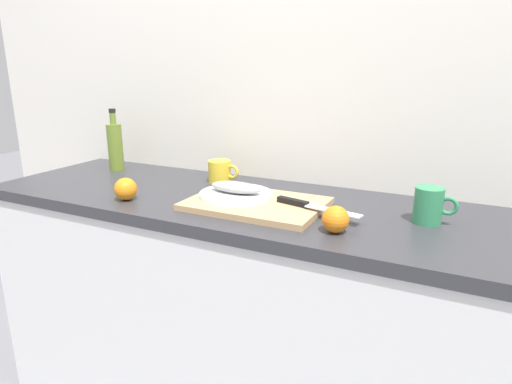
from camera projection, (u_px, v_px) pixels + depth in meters
back_wall at (291, 91)px, 1.69m from camera, size 3.20×0.05×2.50m
kitchen_counter at (253, 317)px, 1.63m from camera, size 2.00×0.60×0.90m
cutting_board at (256, 204)px, 1.44m from camera, size 0.43×0.30×0.02m
white_plate at (236, 195)px, 1.48m from camera, size 0.25×0.25×0.01m
fish_fillet at (236, 187)px, 1.47m from camera, size 0.18×0.08×0.04m
chef_knife at (307, 205)px, 1.37m from camera, size 0.29×0.09×0.02m
olive_oil_bottle at (115, 146)px, 1.93m from camera, size 0.06×0.06×0.27m
coffee_mug_0 at (429, 205)px, 1.28m from camera, size 0.12×0.08×0.11m
coffee_mug_1 at (220, 171)px, 1.74m from camera, size 0.13×0.09×0.09m
orange_0 at (336, 219)px, 1.21m from camera, size 0.08×0.08×0.08m
orange_1 at (126, 189)px, 1.51m from camera, size 0.08×0.08×0.08m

